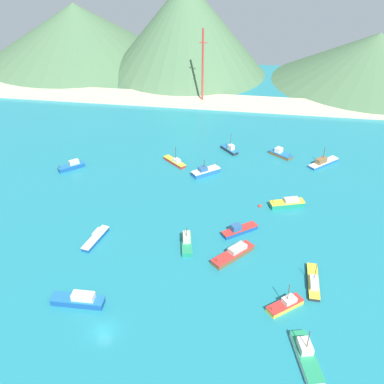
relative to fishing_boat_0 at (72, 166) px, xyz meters
The scene contains 22 objects.
ground 38.17m from the fishing_boat_0, 42.58° to the right, with size 260.00×280.00×0.50m.
fishing_boat_0 is the anchor object (origin of this frame).
fishing_boat_1 62.99m from the fishing_boat_0, 16.20° to the left, with size 7.53×6.57×2.44m.
fishing_boat_2 54.62m from the fishing_boat_0, 66.82° to the right, with size 10.35×2.85×2.75m.
fishing_boat_4 75.50m from the fishing_boat_0, 36.69° to the right, with size 7.36×6.64×5.79m.
fishing_boat_5 74.17m from the fishing_boat_0, 10.61° to the left, with size 9.42×9.13×5.76m.
fishing_boat_6 76.37m from the fishing_boat_0, 29.87° to the right, with size 2.34×10.34×5.62m.
fishing_boat_7 30.23m from the fishing_boat_0, 14.71° to the left, with size 7.77×7.14×5.71m.
fishing_boat_8 49.16m from the fishing_boat_0, 37.46° to the right, with size 3.68×7.86×5.11m.
fishing_boat_9 55.40m from the fishing_boat_0, 24.78° to the right, with size 8.56×7.29×2.57m.
fishing_boat_10 35.94m from the fishing_boat_0, 59.66° to the right, with size 3.79×9.41×1.94m.
fishing_boat_11 59.10m from the fishing_boat_0, 32.71° to the right, with size 9.21×9.94×2.50m.
fishing_boat_12 39.17m from the fishing_boat_0, ahead, with size 8.21×7.38×4.86m.
fishing_boat_13 48.33m from the fishing_boat_0, 21.98° to the left, with size 6.04×6.37×6.26m.
fishing_boat_14 62.73m from the fishing_boat_0, ahead, with size 9.18×5.19×2.97m.
fishing_boat_15 84.88m from the fishing_boat_0, 41.43° to the right, with size 5.32×10.79×6.34m.
buoy_0 56.17m from the fishing_boat_0, 11.83° to the right, with size 0.96×0.96×0.96m.
beach_strip 65.10m from the fishing_boat_0, 64.44° to the left, with size 247.00×14.94×1.20m, color beige.
hill_west 114.54m from the fishing_boat_0, 109.74° to the left, with size 95.94×95.94×27.54m.
hill_central 100.01m from the fishing_boat_0, 79.28° to the left, with size 73.01×73.01×40.93m.
hill_east 138.09m from the fishing_boat_0, 43.01° to the left, with size 86.48×86.48×21.38m.
radio_tower 67.63m from the fishing_boat_0, 62.49° to the left, with size 2.82×2.26×28.25m.
Camera 1 is at (23.91, -50.29, 63.45)m, focal length 41.20 mm.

